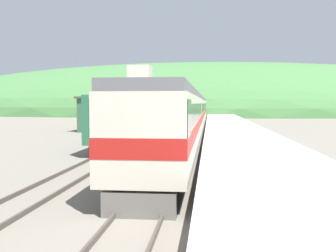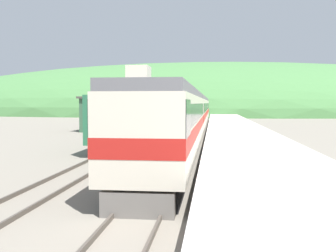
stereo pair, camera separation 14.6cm
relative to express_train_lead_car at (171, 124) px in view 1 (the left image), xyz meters
The scene contains 9 objects.
track_main 47.87m from the express_train_lead_car, 90.00° to the left, with size 1.52×180.00×0.16m.
track_siding 48.05m from the express_train_lead_car, 95.07° to the left, with size 1.52×180.00×0.16m.
platform 28.26m from the express_train_lead_car, 80.56° to the left, with size 5.86×140.00×0.93m.
distant_hills 114.02m from the express_train_lead_car, 90.00° to the left, with size 216.30×97.34×33.33m.
station_shed 27.66m from the express_train_lead_car, 110.67° to the left, with size 7.24×7.28×4.17m.
express_train_lead_car is the anchor object (origin of this frame).
carriage_second 22.06m from the express_train_lead_car, 90.00° to the left, with size 2.91×21.08×4.16m.
carriage_third 44.03m from the express_train_lead_car, 90.00° to the left, with size 2.91×21.08×4.16m.
siding_train 19.21m from the express_train_lead_car, 102.76° to the left, with size 2.90×33.75×3.92m.
Camera 1 is at (2.07, 0.82, 3.43)m, focal length 42.00 mm.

